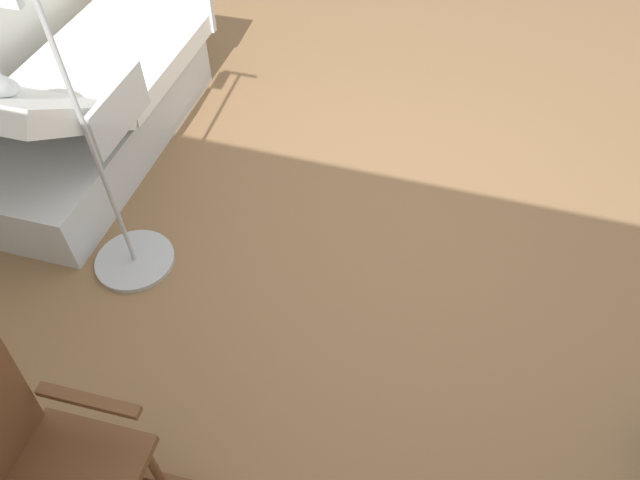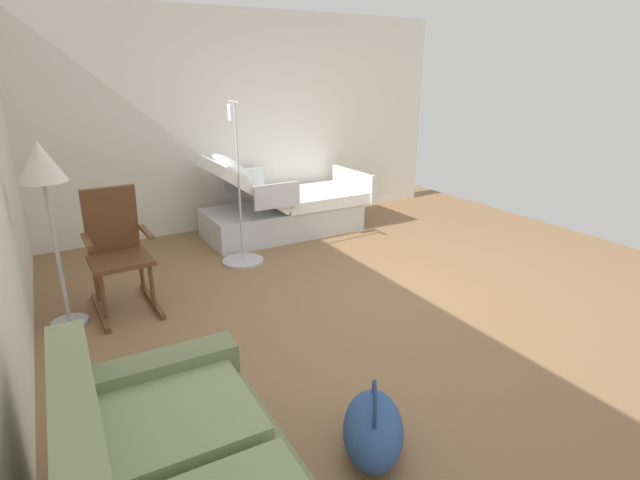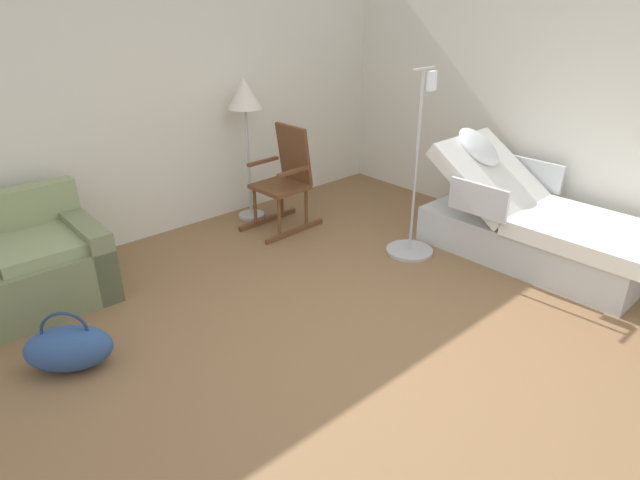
{
  "view_description": "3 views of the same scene",
  "coord_description": "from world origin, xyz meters",
  "views": [
    {
      "loc": [
        -0.19,
        2.4,
        2.56
      ],
      "look_at": [
        0.27,
        0.84,
        0.69
      ],
      "focal_mm": 32.63,
      "sensor_mm": 36.0,
      "label": 1
    },
    {
      "loc": [
        -3.3,
        2.4,
        1.94
      ],
      "look_at": [
        -0.28,
        0.7,
        0.75
      ],
      "focal_mm": 27.35,
      "sensor_mm": 36.0,
      "label": 2
    },
    {
      "loc": [
        -2.26,
        -2.08,
        2.27
      ],
      "look_at": [
        -0.03,
        0.4,
        0.69
      ],
      "focal_mm": 29.82,
      "sensor_mm": 36.0,
      "label": 3
    }
  ],
  "objects": [
    {
      "name": "ground_plane",
      "position": [
        0.0,
        0.0,
        0.0
      ],
      "size": [
        6.9,
        6.9,
        0.0
      ],
      "primitive_type": "plane",
      "color": "olive"
    },
    {
      "name": "back_wall",
      "position": [
        0.0,
        2.75,
        1.35
      ],
      "size": [
        5.72,
        0.1,
        2.7
      ],
      "primitive_type": "cube",
      "color": "silver",
      "rests_on": "ground"
    },
    {
      "name": "side_wall",
      "position": [
        2.81,
        0.0,
        1.35
      ],
      "size": [
        0.1,
        5.6,
        2.7
      ],
      "primitive_type": "cube",
      "color": "silver",
      "rests_on": "ground"
    },
    {
      "name": "hospital_bed",
      "position": [
        2.12,
        -0.12,
        0.31
      ],
      "size": [
        1.06,
        2.08,
        1.12
      ],
      "color": "silver",
      "rests_on": "ground"
    },
    {
      "name": "rocking_chair",
      "position": [
        0.93,
        1.99,
        0.5
      ],
      "size": [
        0.78,
        0.52,
        1.05
      ],
      "color": "brown",
      "rests_on": "ground"
    },
    {
      "name": "floor_lamp",
      "position": [
        0.79,
        2.44,
        1.23
      ],
      "size": [
        0.34,
        0.34,
        1.48
      ],
      "color": "#B2B5BA",
      "rests_on": "ground"
    },
    {
      "name": "duffel_bag",
      "position": [
        -1.59,
        1.11,
        0.15
      ],
      "size": [
        0.64,
        0.58,
        0.43
      ],
      "color": "#2D4C84",
      "rests_on": "ground"
    },
    {
      "name": "iv_pole",
      "position": [
        1.41,
        0.71,
        0.25
      ],
      "size": [
        0.44,
        0.44,
        1.69
      ],
      "color": "#B2B5BA",
      "rests_on": "ground"
    }
  ]
}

